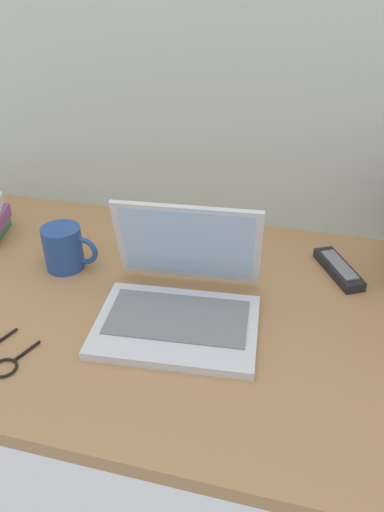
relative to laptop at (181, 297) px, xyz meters
name	(u,v)px	position (x,y,z in m)	size (l,w,h in m)	color
desk	(197,311)	(0.02, 0.04, -0.06)	(1.60, 0.76, 0.03)	#A87A4C
laptop	(181,297)	(0.00, 0.00, 0.00)	(0.33, 0.30, 0.21)	silver
coffee_mug	(65,248)	(-0.30, 0.10, 0.01)	(0.13, 0.09, 0.10)	#26478C
remote_control_near	(338,269)	(0.31, 0.23, -0.03)	(0.12, 0.16, 0.02)	black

